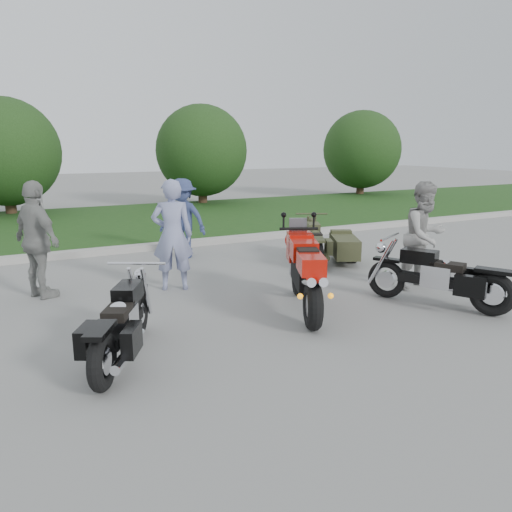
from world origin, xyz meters
name	(u,v)px	position (x,y,z in m)	size (l,w,h in m)	color
ground	(290,330)	(0.00, 0.00, 0.00)	(80.00, 80.00, 0.00)	gray
curb	(161,246)	(0.00, 6.00, 0.07)	(60.00, 0.30, 0.15)	#A8A59E
grass_strip	(122,222)	(0.00, 10.15, 0.07)	(60.00, 8.00, 0.14)	#2D501B
tree_mid_left	(5,152)	(-3.00, 13.50, 2.19)	(3.60, 3.60, 4.00)	#3F2B1C
tree_mid_right	(202,151)	(4.00, 13.50, 2.19)	(3.60, 3.60, 4.00)	#3F2B1C
tree_far_right	(362,150)	(12.00, 13.50, 2.19)	(3.60, 3.60, 4.00)	#3F2B1C
sportbike_red	(305,271)	(0.58, 0.56, 0.64)	(1.12, 2.14, 1.08)	black
cruiser_left	(121,327)	(-2.23, 0.02, 0.42)	(1.13, 1.94, 0.82)	black
cruiser_right	(443,280)	(2.58, -0.22, 0.44)	(1.18, 2.02, 0.86)	black
cruiser_sidecar	(332,246)	(2.81, 2.97, 0.37)	(1.53, 1.91, 0.79)	black
person_stripe	(172,235)	(-0.77, 2.61, 0.95)	(0.69, 0.45, 1.90)	#888FB9
person_grey	(425,236)	(3.10, 0.72, 0.92)	(0.90, 0.70, 1.84)	#989793
person_denim	(183,219)	(0.19, 4.88, 0.87)	(1.12, 0.64, 1.73)	navy
person_back	(37,240)	(-2.84, 3.13, 0.95)	(1.12, 0.46, 1.90)	gray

